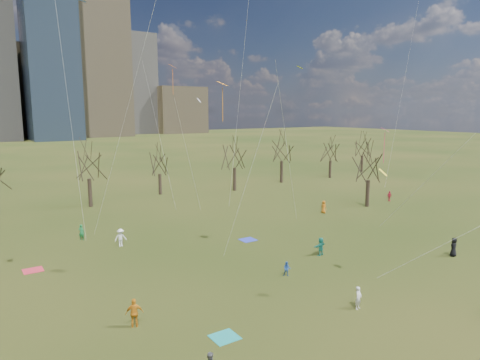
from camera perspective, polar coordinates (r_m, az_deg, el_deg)
ground at (r=34.07m, az=11.69°, el=-14.45°), size 500.00×500.00×0.00m
bare_tree_row at (r=63.44m, az=-12.88°, el=2.23°), size 113.04×29.80×9.50m
blanket_teal at (r=27.59m, az=-2.06°, el=-20.20°), size 1.60×1.50×0.03m
blanket_navy at (r=45.88m, az=1.06°, el=-7.97°), size 1.60×1.50×0.03m
blanket_crimson at (r=41.55m, az=-25.88°, el=-10.78°), size 1.60×1.50×0.03m
person_1 at (r=31.69m, az=15.51°, el=-14.89°), size 0.67×0.53×1.61m
person_4 at (r=29.05m, az=-13.89°, el=-16.82°), size 1.20×0.82×1.89m
person_5 at (r=41.69m, az=10.70°, el=-8.69°), size 1.67×0.81×1.73m
person_6 at (r=45.40m, az=26.61°, el=-7.99°), size 1.05×0.94×1.81m
person_8 at (r=36.38m, az=6.28°, el=-11.69°), size 0.76×0.75×1.24m
person_9 at (r=45.22m, az=-15.64°, el=-7.40°), size 1.22×0.77×1.82m
person_10 at (r=68.83m, az=19.29°, el=-2.03°), size 0.93×0.45×1.54m
person_12 at (r=58.41m, az=11.10°, el=-3.55°), size 0.68×0.91×1.69m
person_13 at (r=48.64m, az=-20.39°, el=-6.54°), size 0.73×0.72×1.70m
kites_airborne at (r=45.17m, az=2.23°, el=10.32°), size 61.33×38.51×33.41m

